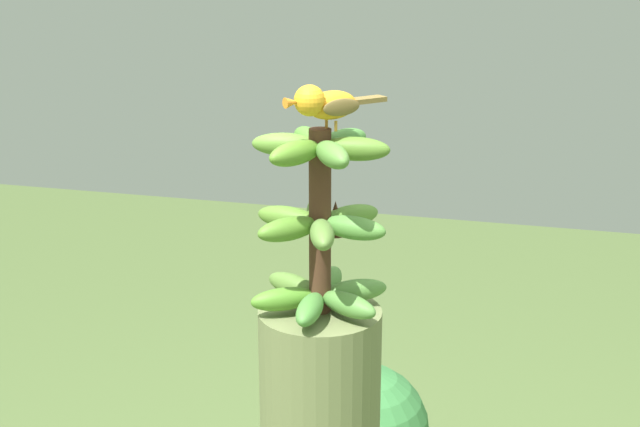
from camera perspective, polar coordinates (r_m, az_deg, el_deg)
The scene contains 2 objects.
banana_bunch at distance 1.49m, azimuth 0.02°, elevation -0.58°, with size 0.24×0.24×0.32m.
perched_bird at distance 1.43m, azimuth 0.29°, elevation 7.01°, with size 0.15×0.14×0.08m.
Camera 1 is at (1.37, 0.37, 1.70)m, focal length 50.34 mm.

